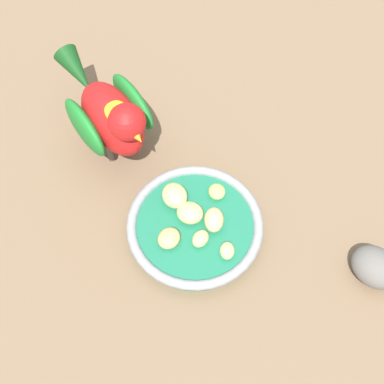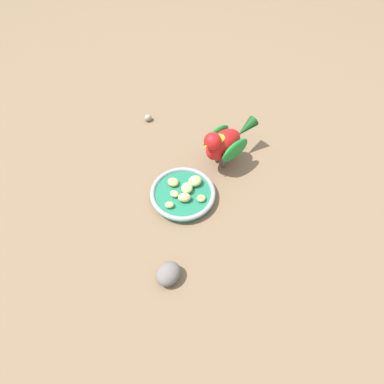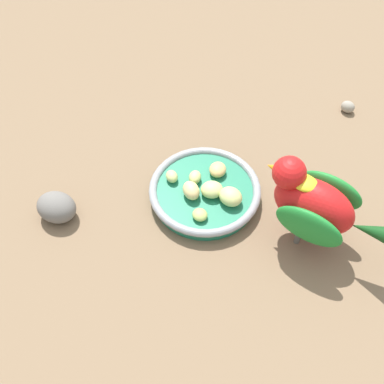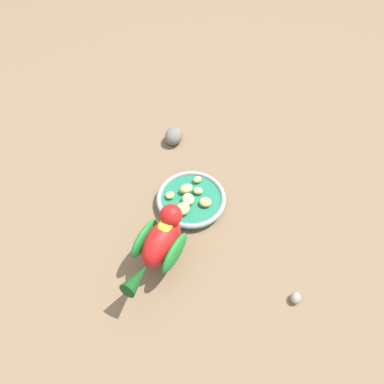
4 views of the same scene
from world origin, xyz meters
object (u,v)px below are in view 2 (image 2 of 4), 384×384
Objects in this scene: feeding_bowl at (182,194)px; rock_large at (168,274)px; apple_piece_5 at (187,188)px; apple_piece_6 at (169,205)px; apple_piece_0 at (174,194)px; apple_piece_3 at (201,198)px; parrot at (224,143)px; apple_piece_1 at (195,181)px; pebble_0 at (148,118)px; apple_piece_4 at (173,182)px; apple_piece_2 at (184,197)px.

feeding_bowl is 0.24m from rock_large.
apple_piece_6 is (-0.06, 0.04, -0.00)m from apple_piece_5.
feeding_bowl is 0.03m from apple_piece_0.
apple_piece_3 is 0.14× the size of parrot.
apple_piece_1 reaches higher than apple_piece_0.
apple_piece_3 is at bearing -98.47° from apple_piece_0.
pebble_0 is at bearing 25.16° from apple_piece_5.
apple_piece_1 is 1.08× the size of apple_piece_5.
apple_piece_0 is at bearing 117.62° from feeding_bowl.
apple_piece_5 is at bearing -61.50° from apple_piece_0.
apple_piece_3 is at bearing -73.25° from apple_piece_6.
parrot is (0.11, -0.14, 0.06)m from apple_piece_4.
parrot is (0.16, -0.11, 0.05)m from apple_piece_2.
apple_piece_4 is (0.05, 0.03, -0.00)m from apple_piece_2.
rock_large is (-0.21, 0.03, -0.01)m from apple_piece_2.
apple_piece_1 is at bearing -51.60° from apple_piece_0.
parrot is (0.16, -0.06, 0.06)m from apple_piece_3.
rock_large is (-0.23, -0.00, -0.01)m from apple_piece_0.
apple_piece_4 is (0.04, 0.01, 0.00)m from apple_piece_0.
feeding_bowl is 0.02m from apple_piece_5.
apple_piece_4 is 0.19m from parrot.
apple_piece_6 is (-0.04, 0.01, -0.00)m from apple_piece_0.
apple_piece_0 is (-0.01, 0.02, 0.02)m from feeding_bowl.
apple_piece_1 is 0.14m from parrot.
rock_large reaches higher than feeding_bowl.
apple_piece_5 is 0.25m from rock_large.
apple_piece_5 is (0.03, 0.04, 0.00)m from apple_piece_3.
apple_piece_2 is 1.42× the size of apple_piece_3.
apple_piece_0 is 0.81× the size of apple_piece_4.
apple_piece_0 is at bearing -161.17° from pebble_0.
apple_piece_0 is 0.99× the size of pebble_0.
apple_piece_1 is 0.11m from apple_piece_6.
apple_piece_2 is at bearing 154.62° from apple_piece_1.
rock_large is (-0.22, 0.07, -0.01)m from apple_piece_3.
apple_piece_2 is at bearing 93.21° from apple_piece_3.
pebble_0 is (0.18, 0.25, -0.08)m from parrot.
rock_large reaches higher than apple_piece_3.
parrot reaches higher than apple_piece_4.
apple_piece_5 is 1.37× the size of pebble_0.
apple_piece_3 is at bearing -86.79° from apple_piece_2.
feeding_bowl is 4.75× the size of apple_piece_1.
apple_piece_6 is (-0.05, 0.03, 0.02)m from feeding_bowl.
apple_piece_1 is 0.03m from apple_piece_5.
apple_piece_5 is (-0.03, 0.02, -0.00)m from apple_piece_1.
apple_piece_3 reaches higher than pebble_0.
apple_piece_4 is at bearing -3.58° from apple_piece_6.
apple_piece_1 reaches higher than apple_piece_4.
pebble_0 is (0.56, 0.11, -0.01)m from rock_large.
pebble_0 is at bearing 18.83° from apple_piece_0.
parrot is at bearing -126.35° from pebble_0.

